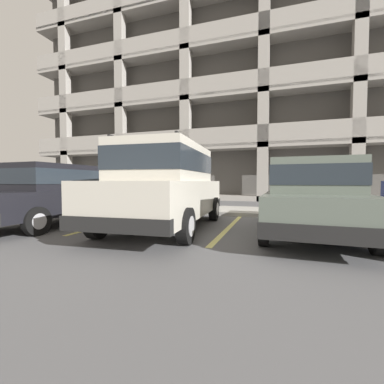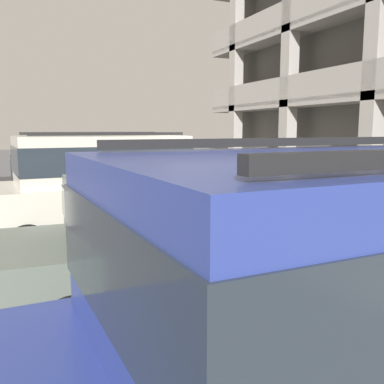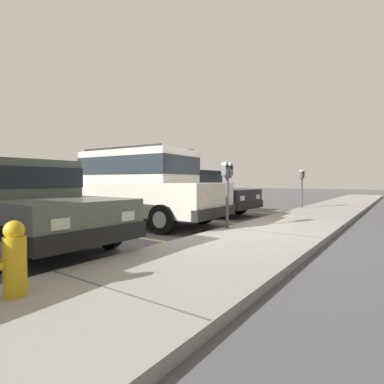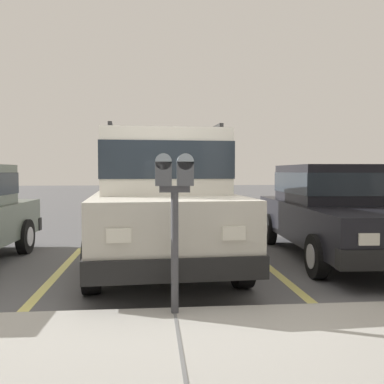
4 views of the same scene
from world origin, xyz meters
The scene contains 6 objects.
ground_plane centered at (0.00, 0.00, -0.05)m, with size 80.00×80.00×0.10m.
sidewalk centered at (0.00, 1.30, 0.06)m, with size 40.00×2.20×0.12m.
parking_stall_lines centered at (1.52, -1.40, 0.00)m, with size 12.32×4.80×0.01m.
silver_suv centered at (0.10, -2.31, 1.09)m, with size 2.21×4.88×2.03m.
red_sedan centered at (-2.87, -2.65, 0.82)m, with size 1.98×4.55×1.54m.
parking_meter_near centered at (0.00, 0.35, 1.22)m, with size 0.35×0.12×1.47m.
Camera 4 is at (0.20, 4.25, 1.43)m, focal length 40.00 mm.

